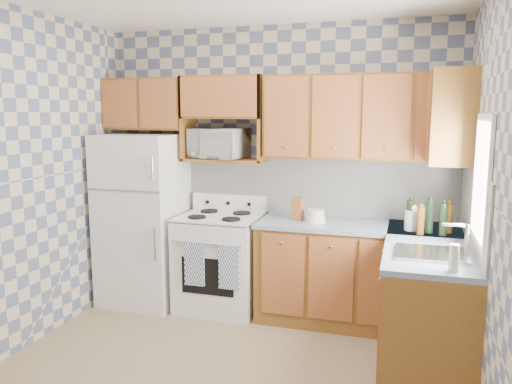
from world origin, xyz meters
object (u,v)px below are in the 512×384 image
at_px(microwave, 219,143).
at_px(refrigerator, 143,219).
at_px(stove_body, 220,263).
at_px(electric_kettle, 413,220).

bearing_deg(microwave, refrigerator, -156.16).
distance_m(stove_body, microwave, 1.16).
xyz_separation_m(stove_body, microwave, (-0.06, 0.16, 1.14)).
bearing_deg(microwave, stove_body, -58.13).
bearing_deg(electric_kettle, stove_body, 176.96).
xyz_separation_m(refrigerator, stove_body, (0.80, 0.03, -0.39)).
bearing_deg(stove_body, electric_kettle, -3.04).
bearing_deg(electric_kettle, refrigerator, 178.47).
height_order(refrigerator, microwave, microwave).
distance_m(microwave, electric_kettle, 1.92).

